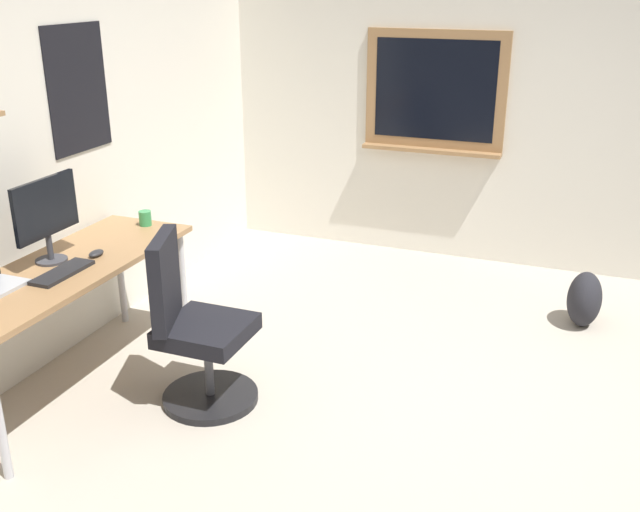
% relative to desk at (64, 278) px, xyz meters
% --- Properties ---
extents(ground_plane, '(5.20, 5.20, 0.00)m').
position_rel_desk_xyz_m(ground_plane, '(0.40, -2.07, -0.66)').
color(ground_plane, '#ADA393').
rests_on(ground_plane, ground).
extents(wall_back, '(5.00, 0.30, 2.60)m').
position_rel_desk_xyz_m(wall_back, '(0.39, 0.38, 0.65)').
color(wall_back, silver).
rests_on(wall_back, ground).
extents(wall_right, '(0.22, 5.00, 2.60)m').
position_rel_desk_xyz_m(wall_right, '(2.85, -2.05, 0.64)').
color(wall_right, silver).
rests_on(wall_right, ground).
extents(desk, '(1.70, 0.59, 0.72)m').
position_rel_desk_xyz_m(desk, '(0.00, 0.00, 0.00)').
color(desk, '#997047').
rests_on(desk, ground).
extents(office_chair, '(0.53, 0.55, 0.95)m').
position_rel_desk_xyz_m(office_chair, '(0.11, -0.73, -0.25)').
color(office_chair, black).
rests_on(office_chair, ground).
extents(monitor_primary, '(0.46, 0.17, 0.46)m').
position_rel_desk_xyz_m(monitor_primary, '(0.04, 0.10, 0.34)').
color(monitor_primary, '#38383D').
rests_on(monitor_primary, desk).
extents(keyboard, '(0.37, 0.13, 0.02)m').
position_rel_desk_xyz_m(keyboard, '(-0.08, -0.07, 0.08)').
color(keyboard, black).
rests_on(keyboard, desk).
extents(computer_mouse, '(0.10, 0.06, 0.03)m').
position_rel_desk_xyz_m(computer_mouse, '(0.20, -0.07, 0.08)').
color(computer_mouse, '#262628').
rests_on(computer_mouse, desk).
extents(coffee_mug, '(0.08, 0.08, 0.09)m').
position_rel_desk_xyz_m(coffee_mug, '(0.75, -0.02, 0.11)').
color(coffee_mug, '#338C4C').
rests_on(coffee_mug, desk).
extents(backpack, '(0.32, 0.22, 0.37)m').
position_rel_desk_xyz_m(backpack, '(1.84, -2.63, -0.47)').
color(backpack, '#232328').
rests_on(backpack, ground).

